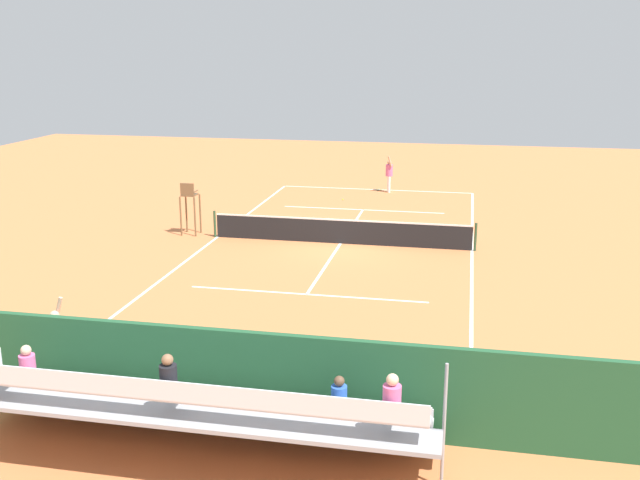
# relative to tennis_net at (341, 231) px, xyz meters

# --- Properties ---
(ground_plane) EXTENTS (60.00, 60.00, 0.00)m
(ground_plane) POSITION_rel_tennis_net_xyz_m (0.00, 0.00, -0.50)
(ground_plane) COLOR #D17542
(court_line_markings) EXTENTS (10.10, 22.20, 0.01)m
(court_line_markings) POSITION_rel_tennis_net_xyz_m (0.00, -0.04, -0.50)
(court_line_markings) COLOR white
(court_line_markings) RESTS_ON ground
(tennis_net) EXTENTS (10.30, 0.10, 1.07)m
(tennis_net) POSITION_rel_tennis_net_xyz_m (0.00, 0.00, 0.00)
(tennis_net) COLOR black
(tennis_net) RESTS_ON ground
(backdrop_wall) EXTENTS (18.00, 0.16, 2.00)m
(backdrop_wall) POSITION_rel_tennis_net_xyz_m (0.00, 14.00, 0.50)
(backdrop_wall) COLOR #235633
(backdrop_wall) RESTS_ON ground
(bleacher_stand) EXTENTS (9.06, 2.40, 2.48)m
(bleacher_stand) POSITION_rel_tennis_net_xyz_m (0.01, 15.38, 0.43)
(bleacher_stand) COLOR #9EA0A5
(bleacher_stand) RESTS_ON ground
(umpire_chair) EXTENTS (0.67, 0.67, 2.14)m
(umpire_chair) POSITION_rel_tennis_net_xyz_m (6.20, -0.18, 0.81)
(umpire_chair) COLOR brown
(umpire_chair) RESTS_ON ground
(courtside_bench) EXTENTS (1.80, 0.40, 0.93)m
(courtside_bench) POSITION_rel_tennis_net_xyz_m (-1.85, 13.27, 0.06)
(courtside_bench) COLOR #234C2D
(courtside_bench) RESTS_ON ground
(equipment_bag) EXTENTS (0.90, 0.36, 0.36)m
(equipment_bag) POSITION_rel_tennis_net_xyz_m (-0.38, 13.40, -0.32)
(equipment_bag) COLOR #B22D2D
(equipment_bag) RESTS_ON ground
(tennis_player) EXTENTS (0.43, 0.55, 1.93)m
(tennis_player) POSITION_rel_tennis_net_xyz_m (-0.72, -10.46, 0.51)
(tennis_player) COLOR white
(tennis_player) RESTS_ON ground
(tennis_racket) EXTENTS (0.33, 0.57, 0.03)m
(tennis_racket) POSITION_rel_tennis_net_xyz_m (-0.14, -10.94, -0.49)
(tennis_racket) COLOR black
(tennis_racket) RESTS_ON ground
(tennis_ball_near) EXTENTS (0.07, 0.07, 0.07)m
(tennis_ball_near) POSITION_rel_tennis_net_xyz_m (1.29, -8.01, -0.47)
(tennis_ball_near) COLOR #CCDB33
(tennis_ball_near) RESTS_ON ground
(line_judge) EXTENTS (0.40, 0.55, 1.93)m
(line_judge) POSITION_rel_tennis_net_xyz_m (4.32, 12.92, 0.51)
(line_judge) COLOR #232328
(line_judge) RESTS_ON ground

